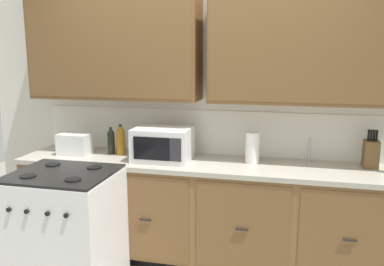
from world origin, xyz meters
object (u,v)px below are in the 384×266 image
Objects in this scene: knife_block at (371,153)px; bottle_amber at (121,140)px; bottle_dark at (111,141)px; stove_range at (66,231)px; toaster at (75,144)px; microwave at (163,144)px; paper_towel_roll at (252,148)px.

bottle_amber is at bearing -177.98° from knife_block.
knife_block is at bearing 1.66° from bottle_dark.
toaster is at bearing 111.26° from stove_range.
microwave reaches higher than toaster.
stove_range is 1.98× the size of microwave.
paper_towel_roll is (1.35, 0.70, 0.57)m from stove_range.
microwave is 1.94× the size of bottle_dark.
paper_towel_roll is at bearing -0.65° from bottle_dark.
stove_range is 1.63m from paper_towel_roll.
stove_range is 3.85× the size of bottle_dark.
paper_towel_roll is at bearing 3.11° from toaster.
paper_towel_roll is (-0.93, -0.08, 0.01)m from knife_block.
microwave is 0.76m from paper_towel_roll.
knife_block reaches higher than paper_towel_roll.
knife_block reaches higher than toaster.
bottle_dark is (-2.21, -0.06, 0.01)m from knife_block.
microwave is at bearing -173.25° from paper_towel_roll.
knife_block is (2.52, 0.16, 0.02)m from toaster.
toaster is 1.59m from paper_towel_roll.
stove_range is at bearing -103.92° from bottle_amber.
stove_range is 3.65× the size of paper_towel_roll.
knife_block is at bearing 18.72° from stove_range.
bottle_amber is (-2.11, -0.07, 0.02)m from knife_block.
paper_towel_roll is at bearing 6.75° from microwave.
stove_range is 2.48m from knife_block.
toaster is 0.42m from bottle_amber.
knife_block is (1.69, 0.17, -0.02)m from microwave.
bottle_dark is (-1.28, 0.01, -0.01)m from paper_towel_roll.
toaster is 1.08× the size of paper_towel_roll.
bottle_amber is at bearing 12.37° from toaster.
paper_towel_roll is 1.18m from bottle_amber.
toaster is at bearing -167.63° from bottle_amber.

